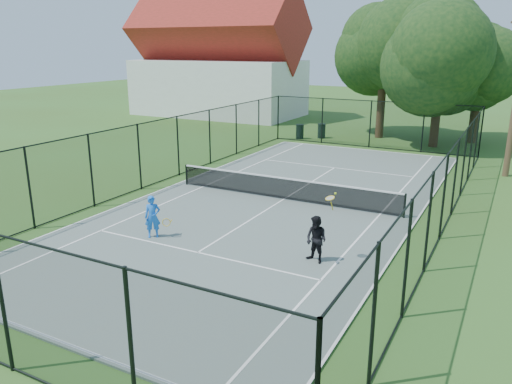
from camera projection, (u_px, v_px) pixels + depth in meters
The scene contains 12 objects.
ground at pixel (284, 201), 21.11m from camera, with size 120.00×120.00×0.00m, color #38561D.
tennis_court at pixel (284, 200), 21.10m from camera, with size 11.00×24.00×0.06m, color slate.
tennis_net at pixel (284, 188), 20.94m from camera, with size 10.08×0.08×0.95m.
fence at pixel (284, 166), 20.68m from camera, with size 13.10×26.10×3.00m.
tree_near_left at pixel (385, 46), 33.86m from camera, with size 7.81×7.81×10.19m.
tree_near_mid at pixel (442, 58), 30.82m from camera, with size 6.88×6.88×8.99m.
tree_near_right at pixel (480, 73), 32.45m from camera, with size 5.24×5.24×7.24m.
building at pixel (218, 61), 46.00m from camera, with size 15.30×8.15×11.87m.
trash_bin_left at pixel (300, 131), 34.95m from camera, with size 0.58×0.58×1.02m.
trash_bin_right at pixel (322, 131), 35.21m from camera, with size 0.58×0.58×1.02m.
player_blue at pixel (153, 217), 16.76m from camera, with size 0.90×0.60×1.45m.
player_black at pixel (316, 239), 14.80m from camera, with size 0.86×0.85×2.15m.
Camera 1 is at (8.42, -18.34, 6.32)m, focal length 35.00 mm.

